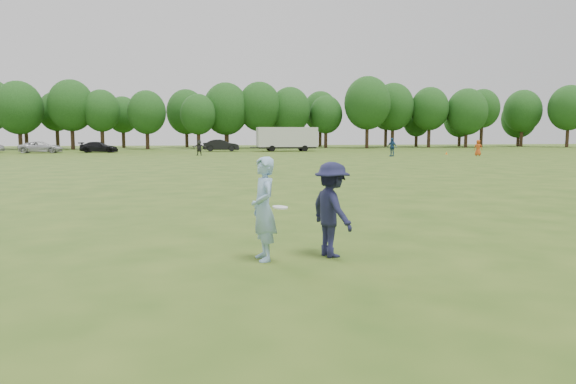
# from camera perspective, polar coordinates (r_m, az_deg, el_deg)

# --- Properties ---
(ground) EXTENTS (200.00, 200.00, 0.00)m
(ground) POSITION_cam_1_polar(r_m,az_deg,el_deg) (9.17, 7.23, -7.77)
(ground) COLOR #2D4D15
(ground) RESTS_ON ground
(thrower) EXTENTS (0.54, 0.73, 1.85)m
(thrower) POSITION_cam_1_polar(r_m,az_deg,el_deg) (9.10, -2.73, -1.89)
(thrower) COLOR #8CB4D9
(thrower) RESTS_ON ground
(defender) EXTENTS (0.94, 1.26, 1.74)m
(defender) POSITION_cam_1_polar(r_m,az_deg,el_deg) (9.42, 4.89, -1.95)
(defender) COLOR #1A1C3B
(defender) RESTS_ON ground
(player_far_b) EXTENTS (1.00, 1.18, 1.89)m
(player_far_b) POSITION_cam_1_polar(r_m,az_deg,el_deg) (53.83, 11.47, 4.91)
(player_far_b) COLOR navy
(player_far_b) RESTS_ON ground
(player_far_c) EXTENTS (0.99, 0.92, 1.69)m
(player_far_c) POSITION_cam_1_polar(r_m,az_deg,el_deg) (57.84, 20.37, 4.63)
(player_far_c) COLOR #CB4C17
(player_far_c) RESTS_ON ground
(player_far_d) EXTENTS (1.62, 0.73, 1.68)m
(player_far_d) POSITION_cam_1_polar(r_m,az_deg,el_deg) (56.10, -9.85, 4.89)
(player_far_d) COLOR #2A2A2A
(player_far_d) RESTS_ON ground
(car_c) EXTENTS (5.07, 2.50, 1.38)m
(car_c) POSITION_cam_1_polar(r_m,az_deg,el_deg) (69.42, -25.74, 4.50)
(car_c) COLOR silver
(car_c) RESTS_ON ground
(car_d) EXTENTS (4.74, 2.29, 1.33)m
(car_d) POSITION_cam_1_polar(r_m,az_deg,el_deg) (68.25, -20.26, 4.69)
(car_d) COLOR black
(car_d) RESTS_ON ground
(car_f) EXTENTS (4.91, 2.10, 1.57)m
(car_f) POSITION_cam_1_polar(r_m,az_deg,el_deg) (69.11, -7.42, 5.15)
(car_f) COLOR black
(car_f) RESTS_ON ground
(field_cone) EXTENTS (0.28, 0.28, 0.30)m
(field_cone) POSITION_cam_1_polar(r_m,az_deg,el_deg) (60.79, 17.20, 4.16)
(field_cone) COLOR orange
(field_cone) RESTS_ON ground
(disc_in_play) EXTENTS (0.29, 0.29, 0.06)m
(disc_in_play) POSITION_cam_1_polar(r_m,az_deg,el_deg) (8.83, -0.88, -1.71)
(disc_in_play) COLOR white
(disc_in_play) RESTS_ON ground
(cargo_trailer) EXTENTS (9.00, 2.75, 3.20)m
(cargo_trailer) POSITION_cam_1_polar(r_m,az_deg,el_deg) (69.09, -0.13, 6.03)
(cargo_trailer) COLOR silver
(cargo_trailer) RESTS_ON ground
(treeline) EXTENTS (130.35, 18.39, 11.74)m
(treeline) POSITION_cam_1_polar(r_m,az_deg,el_deg) (85.63, -7.01, 9.05)
(treeline) COLOR #332114
(treeline) RESTS_ON ground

